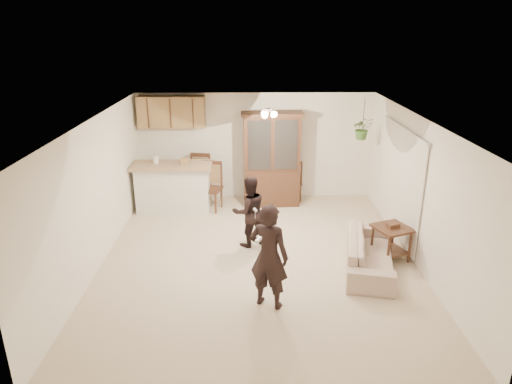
{
  "coord_description": "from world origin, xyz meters",
  "views": [
    {
      "loc": [
        -0.15,
        -7.26,
        3.93
      ],
      "look_at": [
        -0.03,
        0.4,
        1.13
      ],
      "focal_mm": 32.0,
      "sensor_mm": 36.0,
      "label": 1
    }
  ],
  "objects_px": {
    "sofa": "(370,248)",
    "chair_hutch_left": "(210,197)",
    "china_hutch": "(272,160)",
    "side_table": "(391,243)",
    "adult": "(269,251)",
    "child": "(249,212)",
    "chair_bar": "(199,189)",
    "chair_hutch_right": "(291,188)"
  },
  "relations": [
    {
      "from": "china_hutch",
      "to": "chair_bar",
      "type": "bearing_deg",
      "value": 173.39
    },
    {
      "from": "chair_bar",
      "to": "chair_hutch_left",
      "type": "distance_m",
      "value": 0.55
    },
    {
      "from": "china_hutch",
      "to": "side_table",
      "type": "relative_size",
      "value": 2.88
    },
    {
      "from": "china_hutch",
      "to": "chair_hutch_left",
      "type": "distance_m",
      "value": 1.62
    },
    {
      "from": "china_hutch",
      "to": "chair_hutch_right",
      "type": "bearing_deg",
      "value": 26.4
    },
    {
      "from": "adult",
      "to": "china_hutch",
      "type": "bearing_deg",
      "value": -68.45
    },
    {
      "from": "side_table",
      "to": "chair_hutch_left",
      "type": "bearing_deg",
      "value": 144.68
    },
    {
      "from": "adult",
      "to": "child",
      "type": "bearing_deg",
      "value": -57.21
    },
    {
      "from": "china_hutch",
      "to": "chair_hutch_left",
      "type": "relative_size",
      "value": 1.97
    },
    {
      "from": "side_table",
      "to": "chair_bar",
      "type": "xyz_separation_m",
      "value": [
        -3.68,
        2.86,
        -0.0
      ]
    },
    {
      "from": "sofa",
      "to": "chair_bar",
      "type": "relative_size",
      "value": 1.64
    },
    {
      "from": "sofa",
      "to": "chair_bar",
      "type": "distance_m",
      "value": 4.52
    },
    {
      "from": "side_table",
      "to": "chair_hutch_right",
      "type": "distance_m",
      "value": 3.36
    },
    {
      "from": "sofa",
      "to": "child",
      "type": "bearing_deg",
      "value": 78.56
    },
    {
      "from": "chair_bar",
      "to": "chair_hutch_left",
      "type": "height_order",
      "value": "chair_bar"
    },
    {
      "from": "china_hutch",
      "to": "chair_hutch_left",
      "type": "xyz_separation_m",
      "value": [
        -1.4,
        -0.34,
        -0.75
      ]
    },
    {
      "from": "sofa",
      "to": "chair_hutch_left",
      "type": "distance_m",
      "value": 3.99
    },
    {
      "from": "side_table",
      "to": "chair_hutch_left",
      "type": "distance_m",
      "value": 4.15
    },
    {
      "from": "side_table",
      "to": "chair_bar",
      "type": "distance_m",
      "value": 4.66
    },
    {
      "from": "sofa",
      "to": "chair_hutch_left",
      "type": "xyz_separation_m",
      "value": [
        -2.95,
        2.69,
        -0.06
      ]
    },
    {
      "from": "sofa",
      "to": "china_hutch",
      "type": "relative_size",
      "value": 0.87
    },
    {
      "from": "adult",
      "to": "chair_bar",
      "type": "relative_size",
      "value": 1.58
    },
    {
      "from": "side_table",
      "to": "chair_bar",
      "type": "height_order",
      "value": "chair_bar"
    },
    {
      "from": "side_table",
      "to": "chair_hutch_left",
      "type": "xyz_separation_m",
      "value": [
        -3.38,
        2.4,
        -0.02
      ]
    },
    {
      "from": "chair_hutch_left",
      "to": "sofa",
      "type": "bearing_deg",
      "value": -26.58
    },
    {
      "from": "chair_hutch_left",
      "to": "chair_hutch_right",
      "type": "xyz_separation_m",
      "value": [
        1.88,
        0.61,
        -0.03
      ]
    },
    {
      "from": "sofa",
      "to": "chair_hutch_right",
      "type": "relative_size",
      "value": 1.88
    },
    {
      "from": "adult",
      "to": "side_table",
      "type": "bearing_deg",
      "value": -123.32
    },
    {
      "from": "china_hutch",
      "to": "chair_bar",
      "type": "xyz_separation_m",
      "value": [
        -1.69,
        0.13,
        -0.74
      ]
    },
    {
      "from": "adult",
      "to": "side_table",
      "type": "height_order",
      "value": "adult"
    },
    {
      "from": "child",
      "to": "china_hutch",
      "type": "distance_m",
      "value": 2.21
    },
    {
      "from": "side_table",
      "to": "chair_bar",
      "type": "bearing_deg",
      "value": 142.14
    },
    {
      "from": "side_table",
      "to": "sofa",
      "type": "bearing_deg",
      "value": -146.56
    },
    {
      "from": "child",
      "to": "adult",
      "type": "bearing_deg",
      "value": 78.22
    },
    {
      "from": "child",
      "to": "china_hutch",
      "type": "height_order",
      "value": "china_hutch"
    },
    {
      "from": "chair_hutch_left",
      "to": "chair_hutch_right",
      "type": "distance_m",
      "value": 1.98
    },
    {
      "from": "sofa",
      "to": "adult",
      "type": "bearing_deg",
      "value": 133.82
    },
    {
      "from": "sofa",
      "to": "child",
      "type": "height_order",
      "value": "child"
    },
    {
      "from": "adult",
      "to": "chair_hutch_right",
      "type": "xyz_separation_m",
      "value": [
        0.72,
        4.39,
        -0.62
      ]
    },
    {
      "from": "chair_bar",
      "to": "chair_hutch_left",
      "type": "bearing_deg",
      "value": -46.97
    },
    {
      "from": "china_hutch",
      "to": "chair_hutch_left",
      "type": "bearing_deg",
      "value": -168.7
    },
    {
      "from": "chair_bar",
      "to": "china_hutch",
      "type": "bearing_deg",
      "value": 6.04
    }
  ]
}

